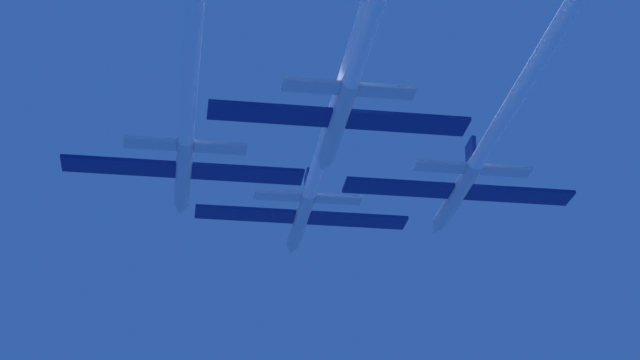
# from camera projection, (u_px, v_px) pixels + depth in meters

# --- Properties ---
(jet_lead) EXTENTS (18.22, 71.92, 3.02)m
(jet_lead) POSITION_uv_depth(u_px,v_px,m) (343.00, 88.00, 74.88)
(jet_lead) COLOR silver
(jet_left_wing) EXTENTS (18.22, 64.77, 3.02)m
(jet_left_wing) POSITION_uv_depth(u_px,v_px,m) (193.00, 34.00, 66.76)
(jet_left_wing) COLOR silver
(jet_right_wing) EXTENTS (18.22, 77.22, 3.02)m
(jet_right_wing) POSITION_uv_depth(u_px,v_px,m) (566.00, 16.00, 64.50)
(jet_right_wing) COLOR silver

